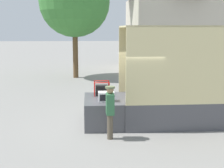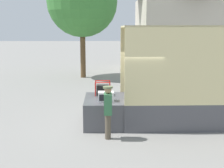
{
  "view_description": "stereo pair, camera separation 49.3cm",
  "coord_description": "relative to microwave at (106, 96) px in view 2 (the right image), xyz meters",
  "views": [
    {
      "loc": [
        -1.2,
        -10.85,
        3.36
      ],
      "look_at": [
        -0.37,
        -0.2,
        1.48
      ],
      "focal_mm": 50.0,
      "sensor_mm": 36.0,
      "label": 1
    },
    {
      "loc": [
        -0.71,
        -10.87,
        3.36
      ],
      "look_at": [
        -0.37,
        -0.2,
        1.48
      ],
      "focal_mm": 50.0,
      "sensor_mm": 36.0,
      "label": 2
    }
  ],
  "objects": [
    {
      "name": "worker_person",
      "position": [
        0.05,
        -1.2,
        -0.07
      ],
      "size": [
        0.3,
        0.44,
        1.66
      ],
      "color": "brown",
      "rests_on": "ground"
    },
    {
      "name": "tailgate_deck",
      "position": [
        -0.08,
        0.44,
        -0.62
      ],
      "size": [
        1.34,
        2.19,
        0.93
      ],
      "primitive_type": "cube",
      "color": "#4C4C51",
      "rests_on": "ground"
    },
    {
      "name": "house_backdrop",
      "position": [
        6.56,
        15.57,
        2.94
      ],
      "size": [
        7.47,
        7.8,
        7.91
      ],
      "color": "beige",
      "rests_on": "ground"
    },
    {
      "name": "microwave",
      "position": [
        0.0,
        0.0,
        0.0
      ],
      "size": [
        0.54,
        0.42,
        0.32
      ],
      "color": "white",
      "rests_on": "tailgate_deck"
    },
    {
      "name": "street_tree",
      "position": [
        -1.46,
        11.41,
        4.1
      ],
      "size": [
        4.79,
        4.79,
        7.6
      ],
      "color": "brown",
      "rests_on": "ground"
    },
    {
      "name": "portable_generator",
      "position": [
        -0.09,
        0.98,
        0.04
      ],
      "size": [
        0.57,
        0.45,
        0.52
      ],
      "color": "black",
      "rests_on": "tailgate_deck"
    },
    {
      "name": "ground_plane",
      "position": [
        0.59,
        0.44,
        -1.09
      ],
      "size": [
        160.0,
        160.0,
        0.0
      ],
      "primitive_type": "plane",
      "color": "gray"
    }
  ]
}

